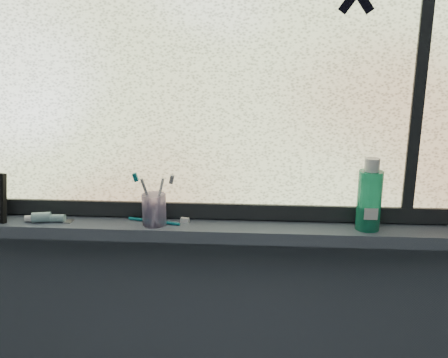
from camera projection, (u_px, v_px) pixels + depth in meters
name	position (u px, v px, depth m)	size (l,w,h in m)	color
wall_back	(218.00, 148.00, 1.60)	(3.00, 0.01, 2.50)	#9EA3A8
windowsill	(217.00, 230.00, 1.59)	(1.62, 0.14, 0.04)	#4A5363
sill_apron	(218.00, 357.00, 1.79)	(1.62, 0.02, 0.98)	#4A5363
window_pane	(217.00, 59.00, 1.50)	(1.50, 0.01, 1.00)	silver
frame_bottom	(218.00, 210.00, 1.63)	(1.60, 0.03, 0.05)	black
frame_mullion	(422.00, 60.00, 1.46)	(0.04, 0.03, 1.00)	black
toothpaste_tube	(47.00, 217.00, 1.60)	(0.18, 0.04, 0.03)	silver
toothbrush_cup	(154.00, 209.00, 1.57)	(0.08, 0.08, 0.10)	#BAA4D9
toothbrush_lying	(154.00, 220.00, 1.60)	(0.22, 0.02, 0.01)	#0D6D77
mouthwash_bottle	(370.00, 194.00, 1.52)	(0.07, 0.07, 0.19)	#1E9E72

